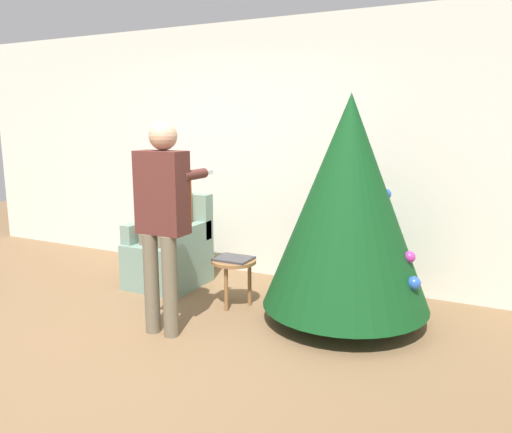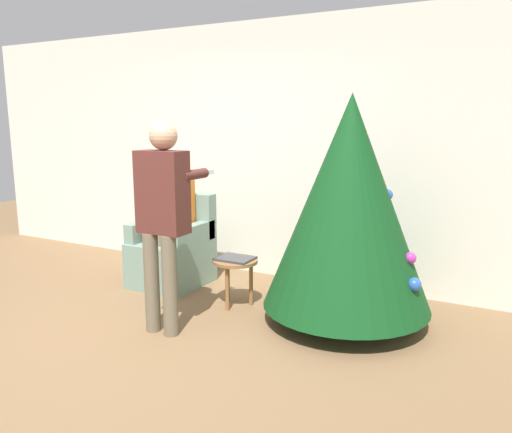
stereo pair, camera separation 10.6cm
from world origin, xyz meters
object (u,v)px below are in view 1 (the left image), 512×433
Objects in this scene: armchair at (170,253)px; person_standing at (163,210)px; person_seated at (168,217)px; side_stool at (234,267)px; christmas_tree at (348,203)px.

person_standing reaches higher than armchair.
person_seated is at bearing 124.97° from person_standing.
side_stool is (0.22, 0.74, -0.63)m from person_standing.
christmas_tree is 2.03m from armchair.
christmas_tree is 1.93m from person_seated.
armchair is 0.38m from person_seated.
person_seated is 0.99m from side_stool.
christmas_tree is at bearing -4.39° from armchair.
person_standing is at bearing -55.65° from armchair.
person_standing is (0.68, -0.97, 0.29)m from person_seated.
christmas_tree reaches higher than side_stool.
side_stool is (0.90, -0.26, 0.04)m from armchair.
person_seated is at bearing 165.31° from side_stool.
person_standing reaches higher than person_seated.
christmas_tree is 1.49m from person_standing.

